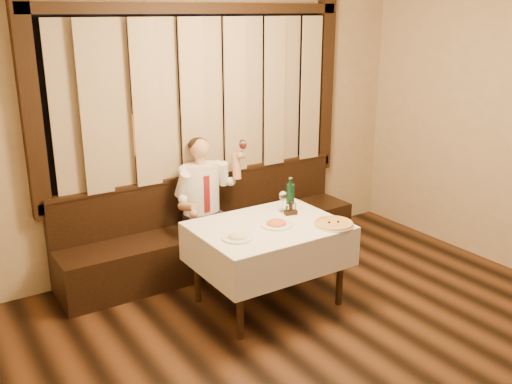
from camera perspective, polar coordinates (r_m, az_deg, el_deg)
room at (r=4.18m, az=6.94°, el=3.26°), size 5.01×6.01×2.81m
banquette at (r=5.94m, az=-4.34°, el=-4.31°), size 3.20×0.61×0.94m
dining_table at (r=5.00m, az=1.25°, el=-4.40°), size 1.27×0.97×0.76m
pizza at (r=4.98m, az=7.76°, el=-3.15°), size 0.36×0.36×0.04m
pasta_red at (r=4.92m, az=2.07°, el=-2.96°), size 0.28×0.28×0.10m
pasta_cream at (r=4.65m, az=-1.88°, el=-4.27°), size 0.26×0.26×0.09m
green_bottle at (r=5.20m, az=3.45°, el=-0.60°), size 0.07×0.07×0.34m
table_wine_glass at (r=5.23m, az=2.71°, el=-0.47°), size 0.08×0.08×0.20m
cruet_caddy at (r=5.19m, az=3.49°, el=-1.80°), size 0.13×0.08×0.12m
seated_man at (r=5.64m, az=-5.11°, el=-0.29°), size 0.73×0.54×1.35m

